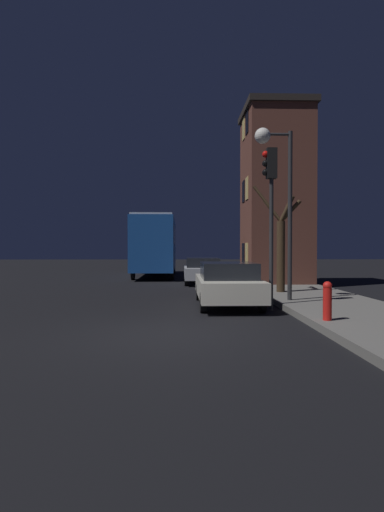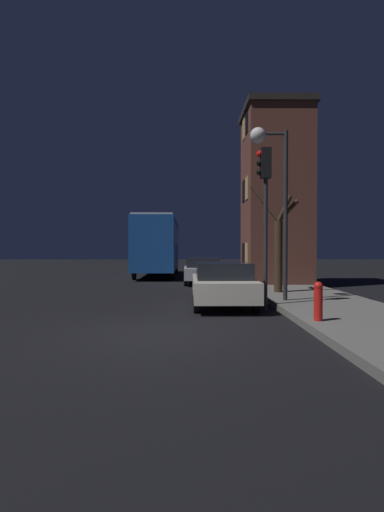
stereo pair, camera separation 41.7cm
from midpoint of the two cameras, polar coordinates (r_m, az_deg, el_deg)
ground_plane at (r=8.87m, az=-4.81°, el=-10.94°), size 120.00×120.00×0.00m
brick_building at (r=20.73m, az=11.26°, el=8.59°), size 3.28×3.79×8.74m
streetlamp at (r=13.36m, az=10.88°, el=11.86°), size 1.22×0.51×5.55m
traffic_light at (r=12.18m, az=10.17°, el=8.56°), size 0.43×0.24×4.83m
bare_tree at (r=15.71m, az=11.80°, el=1.66°), size 1.82×1.34×4.13m
bus at (r=26.81m, az=-5.63°, el=2.00°), size 2.52×9.43×3.87m
car_near_lane at (r=12.89m, az=4.14°, el=-3.87°), size 1.88×4.34×1.40m
car_mid_lane at (r=21.03m, az=0.91°, el=-2.01°), size 1.89×4.19×1.36m
fire_hydrant at (r=9.76m, az=17.61°, el=-5.99°), size 0.21×0.21×0.91m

